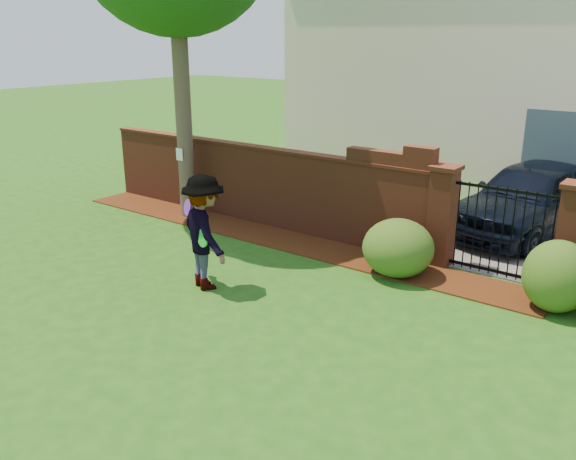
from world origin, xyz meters
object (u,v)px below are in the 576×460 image
Objects in this scene: car at (524,200)px; man at (202,233)px; frisbee_purple at (188,207)px; frisbee_green at (203,238)px.

man is at bearing -108.16° from car.
frisbee_green is at bearing -24.89° from frisbee_purple.
car reaches higher than frisbee_purple.
man is (-3.44, -6.05, 0.20)m from car.
man reaches higher than frisbee_green.
car is 7.04m from frisbee_green.
man is 6.98× the size of frisbee_purple.
frisbee_green is at bearing 160.19° from man.
car is 16.32× the size of frisbee_purple.
frisbee_purple is at bearing 155.11° from frisbee_green.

